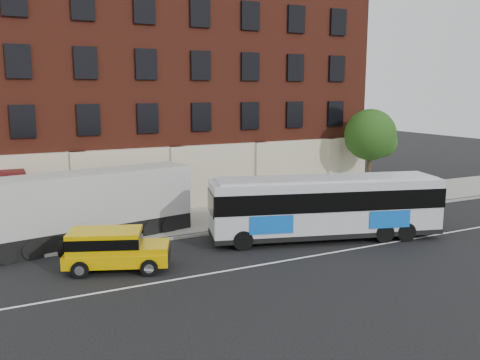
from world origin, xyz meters
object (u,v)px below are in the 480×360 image
street_tree (371,137)px  yellow_suv (112,247)px  city_bus (326,205)px  sign_pole (45,225)px  shipping_container (86,208)px

street_tree → yellow_suv: (-19.70, -6.69, -3.39)m
city_bus → yellow_suv: city_bus is taller
sign_pole → shipping_container: size_ratio=0.23×
sign_pole → city_bus: 13.74m
street_tree → city_bus: bearing=-141.7°
street_tree → yellow_suv: size_ratio=1.31×
yellow_suv → shipping_container: 4.64m
yellow_suv → shipping_container: bearing=93.0°
sign_pole → shipping_container: 2.46m
street_tree → shipping_container: street_tree is taller
city_bus → yellow_suv: bearing=178.7°
shipping_container → sign_pole: bearing=-149.9°
sign_pole → yellow_suv: bearing=-55.1°
sign_pole → yellow_suv: 4.11m
sign_pole → shipping_container: bearing=30.1°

